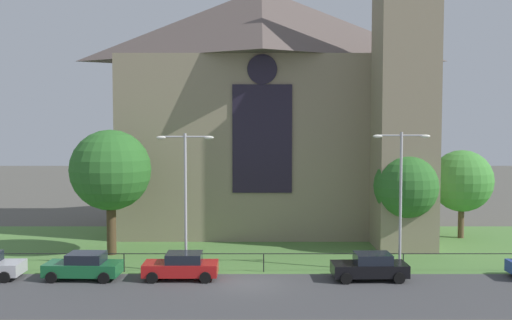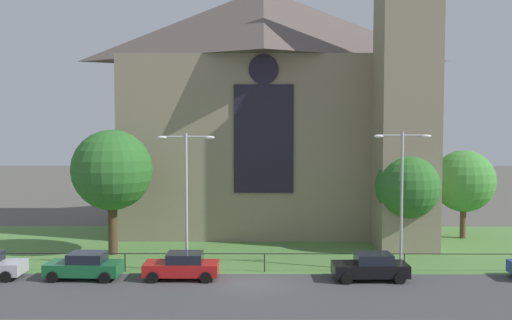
{
  "view_description": "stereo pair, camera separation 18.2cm",
  "coord_description": "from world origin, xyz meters",
  "views": [
    {
      "loc": [
        0.44,
        -32.16,
        8.86
      ],
      "look_at": [
        0.36,
        8.0,
        6.35
      ],
      "focal_mm": 41.43,
      "sensor_mm": 36.0,
      "label": 1
    },
    {
      "loc": [
        0.63,
        -32.16,
        8.86
      ],
      "look_at": [
        0.36,
        8.0,
        6.35
      ],
      "focal_mm": 41.43,
      "sensor_mm": 36.0,
      "label": 2
    }
  ],
  "objects": [
    {
      "name": "streetlamp_near",
      "position": [
        -3.71,
        2.4,
        5.26
      ],
      "size": [
        3.37,
        0.26,
        8.27
      ],
      "color": "#B2B2B7",
      "rests_on": "ground"
    },
    {
      "name": "tree_left_near",
      "position": [
        -9.32,
        7.26,
        5.69
      ],
      "size": [
        5.42,
        5.42,
        8.43
      ],
      "color": "#4C3823",
      "rests_on": "ground"
    },
    {
      "name": "streetlamp_far",
      "position": [
        8.98,
        2.4,
        5.3
      ],
      "size": [
        3.37,
        0.26,
        8.34
      ],
      "color": "#B2B2B7",
      "rests_on": "ground"
    },
    {
      "name": "tree_right_far",
      "position": [
        16.29,
        13.0,
        4.41
      ],
      "size": [
        4.75,
        4.75,
        6.8
      ],
      "color": "brown",
      "rests_on": "ground"
    },
    {
      "name": "grass_verge",
      "position": [
        0.0,
        8.0,
        0.0
      ],
      "size": [
        120.0,
        20.0,
        0.01
      ],
      "primitive_type": "cube",
      "color": "#517F3D",
      "rests_on": "ground"
    },
    {
      "name": "road_asphalt",
      "position": [
        0.0,
        -2.0,
        0.0
      ],
      "size": [
        120.0,
        8.0,
        0.01
      ],
      "primitive_type": "cube",
      "color": "#424244",
      "rests_on": "ground"
    },
    {
      "name": "iron_railing",
      "position": [
        0.9,
        2.5,
        0.98
      ],
      "size": [
        33.34,
        0.07,
        1.13
      ],
      "color": "black",
      "rests_on": "ground"
    },
    {
      "name": "church_building",
      "position": [
        1.67,
        16.79,
        10.27
      ],
      "size": [
        23.2,
        16.2,
        26.0
      ],
      "color": "gray",
      "rests_on": "ground"
    },
    {
      "name": "ground",
      "position": [
        0.0,
        10.0,
        0.0
      ],
      "size": [
        160.0,
        160.0,
        0.0
      ],
      "primitive_type": "plane",
      "color": "#56544C"
    },
    {
      "name": "parked_car_black",
      "position": [
        6.9,
        0.76,
        0.74
      ],
      "size": [
        4.25,
        2.12,
        1.51
      ],
      "rotation": [
        0.0,
        0.0,
        3.17
      ],
      "color": "black",
      "rests_on": "ground"
    },
    {
      "name": "parked_car_red",
      "position": [
        -3.79,
        0.9,
        0.74
      ],
      "size": [
        4.2,
        2.03,
        1.51
      ],
      "rotation": [
        0.0,
        0.0,
        3.14
      ],
      "color": "#B21919",
      "rests_on": "ground"
    },
    {
      "name": "parked_car_green",
      "position": [
        -9.35,
        0.89,
        0.74
      ],
      "size": [
        4.27,
        2.16,
        1.51
      ],
      "rotation": [
        0.0,
        0.0,
        3.1
      ],
      "color": "#196033",
      "rests_on": "ground"
    },
    {
      "name": "tree_right_near",
      "position": [
        10.75,
        8.12,
        4.49
      ],
      "size": [
        4.43,
        4.43,
        6.75
      ],
      "color": "brown",
      "rests_on": "ground"
    }
  ]
}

